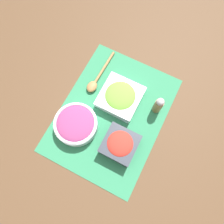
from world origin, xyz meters
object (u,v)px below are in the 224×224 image
(tomato_bowl, at_px, (120,144))
(onion_bowl, at_px, (76,124))
(lettuce_bowl, at_px, (120,97))
(pepper_shaker, at_px, (159,105))
(wooden_spoon, at_px, (96,81))

(tomato_bowl, distance_m, onion_bowl, 0.20)
(lettuce_bowl, height_order, onion_bowl, onion_bowl)
(tomato_bowl, relative_size, onion_bowl, 0.75)
(lettuce_bowl, relative_size, onion_bowl, 0.95)
(onion_bowl, bearing_deg, pepper_shaker, -50.32)
(lettuce_bowl, distance_m, wooden_spoon, 0.14)
(lettuce_bowl, distance_m, onion_bowl, 0.22)
(wooden_spoon, bearing_deg, tomato_bowl, -133.28)
(tomato_bowl, distance_m, pepper_shaker, 0.23)
(pepper_shaker, bearing_deg, lettuce_bowl, 100.54)
(onion_bowl, relative_size, wooden_spoon, 0.77)
(wooden_spoon, xyz_separation_m, pepper_shaker, (0.00, -0.30, 0.04))
(lettuce_bowl, relative_size, wooden_spoon, 0.73)
(wooden_spoon, distance_m, pepper_shaker, 0.30)
(tomato_bowl, height_order, onion_bowl, tomato_bowl)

